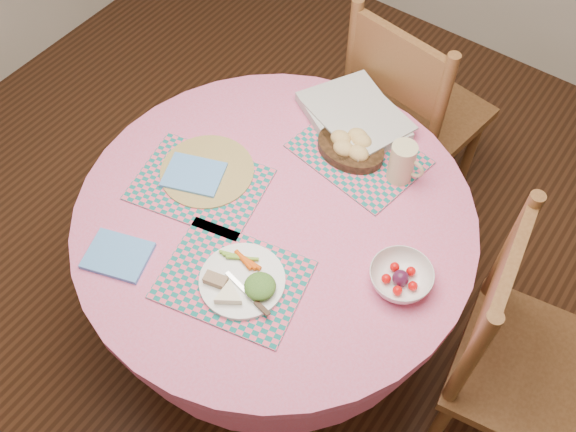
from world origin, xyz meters
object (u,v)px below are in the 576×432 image
dining_table (276,248)px  bread_bowl (351,146)px  latte_mug (403,163)px  chair_right (518,357)px  fruit_bowl (401,278)px  dinner_plate (243,282)px  chair_back (409,112)px  wicker_trivet (207,171)px

dining_table → bread_bowl: bread_bowl is taller
bread_bowl → latte_mug: (0.18, 0.00, 0.04)m
bread_bowl → latte_mug: 0.19m
dining_table → chair_right: chair_right is taller
chair_right → fruit_bowl: bearing=97.5°
dining_table → dinner_plate: size_ratio=4.96×
bread_bowl → chair_right: bearing=-15.8°
bread_bowl → fruit_bowl: bearing=-41.1°
dining_table → fruit_bowl: (0.43, 0.01, 0.22)m
chair_right → fruit_bowl: chair_right is taller
chair_right → bread_bowl: size_ratio=4.44×
chair_back → wicker_trivet: chair_back is taller
chair_right → latte_mug: size_ratio=7.18×
wicker_trivet → dinner_plate: dinner_plate is taller
dining_table → fruit_bowl: size_ratio=5.59×
dining_table → wicker_trivet: bearing=179.1°
dining_table → bread_bowl: size_ratio=5.39×
chair_back → chair_right: bearing=146.5°
latte_mug → bread_bowl: bearing=-179.2°
wicker_trivet → latte_mug: bearing=33.6°
chair_right → latte_mug: 0.68m
wicker_trivet → dining_table: bearing=-0.9°
chair_back → wicker_trivet: 0.90m
dining_table → chair_back: bearing=87.1°
bread_bowl → chair_back: bearing=91.7°
chair_back → wicker_trivet: size_ratio=3.42×
dinner_plate → bread_bowl: 0.59m
dining_table → dinner_plate: 0.34m
chair_right → dinner_plate: size_ratio=4.09×
dining_table → chair_back: size_ratio=1.21×
chair_right → wicker_trivet: bearing=87.6°
wicker_trivet → dinner_plate: 0.43m
dining_table → dinner_plate: dinner_plate is taller
dining_table → fruit_bowl: bearing=2.0°
chair_back → bread_bowl: 0.54m
bread_bowl → fruit_bowl: size_ratio=1.04×
chair_right → chair_back: size_ratio=0.99×
bread_bowl → latte_mug: bearing=0.8°
chair_right → fruit_bowl: (-0.38, -0.11, 0.25)m
dining_table → wicker_trivet: 0.34m
dining_table → chair_back: (0.04, 0.82, -0.02)m
wicker_trivet → dinner_plate: (0.35, -0.26, 0.02)m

